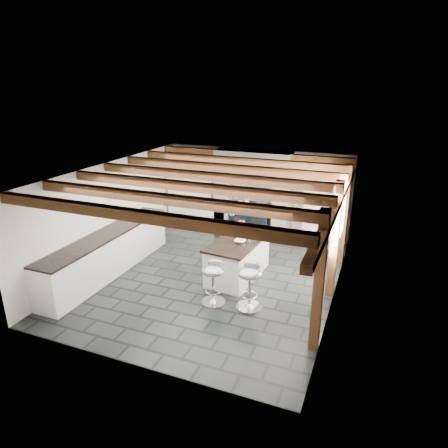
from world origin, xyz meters
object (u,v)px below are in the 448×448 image
at_px(kitchen_island, 238,258).
at_px(bar_stool_far, 213,277).
at_px(range_cooker, 252,219).
at_px(bar_stool_near, 250,280).

height_order(kitchen_island, bar_stool_far, kitchen_island).
distance_m(range_cooker, bar_stool_near, 3.70).
distance_m(kitchen_island, bar_stool_near, 1.30).
distance_m(bar_stool_near, bar_stool_far, 0.69).
bearing_deg(range_cooker, bar_stool_near, -72.61).
height_order(range_cooker, kitchen_island, kitchen_island).
bearing_deg(bar_stool_near, kitchen_island, 112.16).
bearing_deg(bar_stool_far, bar_stool_near, -8.47).
relative_size(range_cooker, kitchen_island, 0.57).
xyz_separation_m(kitchen_island, bar_stool_near, (0.64, -1.12, 0.14)).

